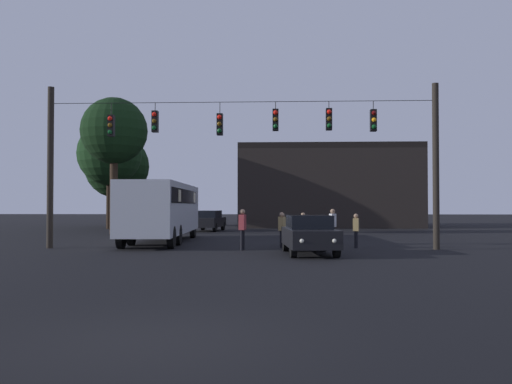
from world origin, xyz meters
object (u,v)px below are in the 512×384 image
object	(u,v)px
car_near_right	(309,234)
pedestrian_crossing_center	(282,228)
car_far_left	(209,220)
tree_left_silhouette	(110,154)
pedestrian_near_bus	(282,227)
pedestrian_crossing_left	(303,227)
pedestrian_crossing_right	(333,224)
tree_behind_building	(117,166)
city_bus	(163,206)
tree_right_far	(114,132)
pedestrian_trailing	(356,229)
pedestrian_far_side	(242,227)

from	to	relation	value
car_near_right	pedestrian_crossing_center	size ratio (longest dim) A/B	2.83
car_far_left	pedestrian_crossing_center	world-z (taller)	pedestrian_crossing_center
pedestrian_crossing_center	tree_left_silhouette	distance (m)	24.20
pedestrian_near_bus	pedestrian_crossing_left	bearing A→B (deg)	-2.80
pedestrian_crossing_right	tree_behind_building	bearing A→B (deg)	127.76
city_bus	pedestrian_crossing_center	world-z (taller)	city_bus
pedestrian_near_bus	tree_right_far	size ratio (longest dim) A/B	0.17
car_far_left	tree_right_far	distance (m)	9.52
pedestrian_trailing	tree_left_silhouette	distance (m)	26.18
tree_right_far	pedestrian_far_side	bearing A→B (deg)	-53.18
car_near_right	tree_behind_building	distance (m)	32.77
tree_behind_building	car_far_left	bearing A→B (deg)	-43.22
pedestrian_near_bus	tree_right_far	xyz separation A→B (m)	(-11.12, 9.90, 5.91)
pedestrian_trailing	tree_behind_building	world-z (taller)	tree_behind_building
pedestrian_crossing_right	car_near_right	bearing A→B (deg)	-104.59
pedestrian_near_bus	tree_left_silhouette	world-z (taller)	tree_left_silhouette
pedestrian_near_bus	car_near_right	bearing A→B (deg)	-76.64
pedestrian_near_bus	pedestrian_far_side	world-z (taller)	pedestrian_far_side
pedestrian_near_bus	tree_behind_building	world-z (taller)	tree_behind_building
pedestrian_crossing_left	pedestrian_crossing_center	xyz separation A→B (m)	(-0.99, -1.35, 0.00)
city_bus	tree_left_silhouette	bearing A→B (deg)	116.29
tree_left_silhouette	tree_behind_building	world-z (taller)	tree_left_silhouette
car_near_right	car_far_left	xyz separation A→B (m)	(-6.48, 19.08, 0.00)
pedestrian_crossing_left	pedestrian_far_side	distance (m)	3.79
city_bus	pedestrian_far_side	bearing A→B (deg)	-46.99
tree_behind_building	tree_right_far	size ratio (longest dim) A/B	0.93
pedestrian_crossing_left	pedestrian_trailing	distance (m)	2.64
car_far_left	pedestrian_near_bus	world-z (taller)	pedestrian_near_bus
city_bus	car_near_right	size ratio (longest dim) A/B	2.49
pedestrian_crossing_right	tree_right_far	bearing A→B (deg)	146.81
pedestrian_far_side	car_far_left	bearing A→B (deg)	102.17
pedestrian_trailing	pedestrian_crossing_center	bearing A→B (deg)	-178.66
tree_right_far	pedestrian_crossing_right	bearing A→B (deg)	-33.19
pedestrian_crossing_center	tree_right_far	xyz separation A→B (m)	(-11.14, 11.30, 5.92)
pedestrian_crossing_right	pedestrian_trailing	size ratio (longest dim) A/B	1.13
city_bus	tree_right_far	bearing A→B (deg)	122.44
city_bus	pedestrian_trailing	bearing A→B (deg)	-19.78
pedestrian_trailing	tree_behind_building	size ratio (longest dim) A/B	0.18
car_near_right	pedestrian_trailing	xyz separation A→B (m)	(2.25, 3.17, 0.06)
pedestrian_near_bus	pedestrian_far_side	xyz separation A→B (m)	(-1.68, -2.71, 0.11)
pedestrian_far_side	city_bus	bearing A→B (deg)	133.01
city_bus	pedestrian_far_side	xyz separation A→B (m)	(4.47, -4.79, -0.87)
pedestrian_crossing_left	tree_behind_building	world-z (taller)	tree_behind_building
pedestrian_crossing_left	tree_behind_building	bearing A→B (deg)	124.13
tree_behind_building	pedestrian_crossing_center	bearing A→B (deg)	-58.96
pedestrian_crossing_center	pedestrian_near_bus	world-z (taller)	pedestrian_near_bus
pedestrian_crossing_left	tree_right_far	distance (m)	16.76
car_near_right	tree_right_far	size ratio (longest dim) A/B	0.49
city_bus	car_near_right	bearing A→B (deg)	-42.31
car_near_right	tree_behind_building	bearing A→B (deg)	119.82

